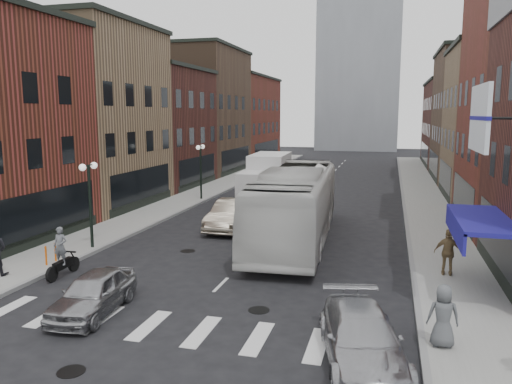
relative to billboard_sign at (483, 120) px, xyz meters
The scene contains 26 objects.
ground 10.56m from the billboard_sign, behind, with size 160.00×160.00×0.00m, color black.
sidewalk_left 28.12m from the billboard_sign, 128.47° to the left, with size 3.00×74.00×0.15m, color gray.
sidewalk_right 22.34m from the billboard_sign, 90.23° to the left, with size 3.00×74.00×0.15m, color gray.
curb_left 27.25m from the billboard_sign, 125.94° to the left, with size 0.20×74.00×0.16m, color gray.
curb_right 22.41m from the billboard_sign, 94.22° to the left, with size 0.20×74.00×0.16m, color gray.
crosswalk_stripes 11.12m from the billboard_sign, 157.82° to the right, with size 12.00×2.20×0.01m, color silver.
bldg_left_mid_a 27.17m from the billboard_sign, 150.21° to the left, with size 10.30×10.20×12.30m.
bldg_left_mid_b 33.30m from the billboard_sign, 135.10° to the left, with size 10.30×10.20×10.30m.
bldg_left_far_a 41.79m from the billboard_sign, 124.35° to the left, with size 10.30×12.20×13.30m.
bldg_left_far_b 53.93m from the billboard_sign, 115.93° to the left, with size 10.30×16.20×11.30m.
bldg_right_far_a 35.09m from the billboard_sign, 79.48° to the left, with size 10.30×12.20×12.30m.
bldg_right_far_b 48.93m from the billboard_sign, 82.47° to the left, with size 10.30×16.20×10.30m.
awning_blue 4.05m from the billboard_sign, 80.39° to the left, with size 1.80×5.00×0.78m.
billboard_sign is the anchor object (origin of this frame).
distant_tower 80.22m from the billboard_sign, 96.32° to the left, with size 14.00×14.00×50.00m, color #9399A0.
streetlamp_near 16.68m from the billboard_sign, 167.65° to the left, with size 0.32×1.22×4.11m.
streetlamp_far 23.92m from the billboard_sign, 132.41° to the left, with size 0.32×1.22×4.11m.
bike_rack 17.14m from the billboard_sign, behind, with size 0.08×0.68×0.80m.
box_truck 21.26m from the billboard_sign, 122.12° to the left, with size 2.74×8.09×3.47m.
motorcycle_rider 15.77m from the billboard_sign, behind, with size 0.57×1.97×2.01m.
transit_bus 11.33m from the billboard_sign, 132.61° to the left, with size 3.12×13.32×3.71m, color silver.
sedan_left_near 13.23m from the billboard_sign, 165.18° to the right, with size 1.58×3.92×1.33m, color #A1A2A6.
sedan_left_far 15.36m from the billboard_sign, 139.69° to the left, with size 1.72×4.94×1.63m, color beige.
curb_car 7.56m from the billboard_sign, 127.09° to the right, with size 1.90×4.68×1.36m, color #A7A7AC.
ped_right_b 6.16m from the billboard_sign, 95.47° to the left, with size 1.06×0.53×1.81m, color brown.
ped_right_c 6.02m from the billboard_sign, 110.63° to the right, with size 0.83×0.54×1.71m, color #525659.
Camera 1 is at (5.93, -15.93, 6.32)m, focal length 35.00 mm.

